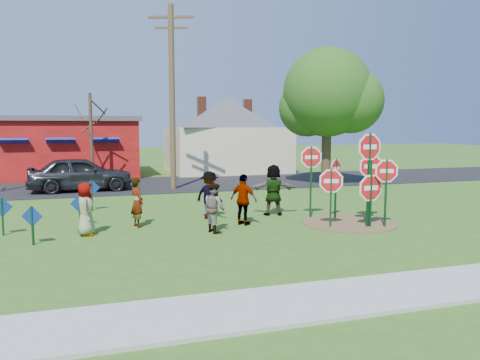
% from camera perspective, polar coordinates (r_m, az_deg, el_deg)
% --- Properties ---
extents(ground, '(120.00, 120.00, 0.00)m').
position_cam_1_polar(ground, '(15.59, -3.24, -5.57)').
color(ground, '#365C1A').
rests_on(ground, ground).
extents(sidewalk, '(22.00, 1.80, 0.08)m').
position_cam_1_polar(sidewalk, '(9.05, 8.42, -14.45)').
color(sidewalk, '#9E9E99').
rests_on(sidewalk, ground).
extents(road, '(120.00, 7.50, 0.04)m').
position_cam_1_polar(road, '(26.74, -9.32, -0.52)').
color(road, black).
rests_on(road, ground).
extents(dirt_patch, '(3.20, 3.20, 0.03)m').
position_cam_1_polar(dirt_patch, '(16.38, 13.16, -5.09)').
color(dirt_patch, brown).
rests_on(dirt_patch, ground).
extents(red_building, '(9.40, 7.69, 3.90)m').
position_cam_1_polar(red_building, '(32.85, -20.59, 3.86)').
color(red_building, maroon).
rests_on(red_building, ground).
extents(cream_house, '(9.40, 9.40, 6.50)m').
position_cam_1_polar(cream_house, '(34.06, -1.75, 5.97)').
color(cream_house, beige).
rests_on(cream_house, ground).
extents(stop_sign_a, '(0.97, 0.44, 2.05)m').
position_cam_1_polar(stop_sign_a, '(15.35, 11.04, -0.65)').
color(stop_sign_a, '#103C1C').
rests_on(stop_sign_a, ground).
extents(stop_sign_b, '(1.01, 0.28, 2.70)m').
position_cam_1_polar(stop_sign_b, '(16.78, 8.67, 1.98)').
color(stop_sign_b, '#103C1C').
rests_on(stop_sign_b, ground).
extents(stop_sign_c, '(1.19, 0.14, 3.21)m').
position_cam_1_polar(stop_sign_c, '(15.58, 15.48, 2.60)').
color(stop_sign_c, '#103C1C').
rests_on(stop_sign_c, ground).
extents(stop_sign_d, '(1.12, 0.27, 2.47)m').
position_cam_1_polar(stop_sign_d, '(16.86, 15.68, 1.07)').
color(stop_sign_d, '#103C1C').
rests_on(stop_sign_d, ground).
extents(stop_sign_e, '(1.20, 0.09, 1.89)m').
position_cam_1_polar(stop_sign_e, '(15.70, 15.63, -1.26)').
color(stop_sign_e, '#103C1C').
rests_on(stop_sign_e, ground).
extents(stop_sign_f, '(0.99, 0.29, 2.36)m').
position_cam_1_polar(stop_sign_f, '(15.76, 17.41, 0.44)').
color(stop_sign_f, '#103C1C').
rests_on(stop_sign_f, ground).
extents(stop_sign_g, '(0.82, 0.51, 2.27)m').
position_cam_1_polar(stop_sign_g, '(16.80, 11.61, 0.64)').
color(stop_sign_g, '#103C1C').
rests_on(stop_sign_g, ground).
extents(blue_diamond_a, '(0.57, 0.23, 1.11)m').
position_cam_1_polar(blue_diamond_a, '(14.14, -24.00, -4.58)').
color(blue_diamond_a, '#103C1C').
rests_on(blue_diamond_a, ground).
extents(blue_diamond_b, '(0.60, 0.07, 1.17)m').
position_cam_1_polar(blue_diamond_b, '(15.75, -27.00, -3.49)').
color(blue_diamond_b, '#103C1C').
rests_on(blue_diamond_b, ground).
extents(blue_diamond_c, '(0.61, 0.20, 1.05)m').
position_cam_1_polar(blue_diamond_c, '(16.32, -18.97, -3.10)').
color(blue_diamond_c, '#103C1C').
rests_on(blue_diamond_c, ground).
extents(blue_diamond_d, '(0.63, 0.09, 1.22)m').
position_cam_1_polar(blue_diamond_d, '(19.06, -17.61, -1.36)').
color(blue_diamond_d, '#103C1C').
rests_on(blue_diamond_d, ground).
extents(person_a, '(0.55, 0.81, 1.61)m').
position_cam_1_polar(person_a, '(14.82, -18.29, -3.37)').
color(person_a, '#454590').
rests_on(person_a, ground).
extents(person_b, '(0.57, 0.69, 1.62)m').
position_cam_1_polar(person_b, '(15.61, -12.43, -2.67)').
color(person_b, '#296B57').
rests_on(person_b, ground).
extents(person_c, '(0.76, 0.87, 1.54)m').
position_cam_1_polar(person_c, '(14.53, -3.13, -3.37)').
color(person_c, brown).
rests_on(person_c, ground).
extents(person_d, '(1.19, 1.23, 1.69)m').
position_cam_1_polar(person_d, '(16.58, -3.75, -1.88)').
color(person_d, '#2F2F34').
rests_on(person_d, ground).
extents(person_e, '(0.96, 1.04, 1.71)m').
position_cam_1_polar(person_e, '(15.51, 0.44, -2.41)').
color(person_e, '#452F58').
rests_on(person_e, ground).
extents(person_f, '(1.84, 0.95, 1.89)m').
position_cam_1_polar(person_f, '(17.29, 4.08, -1.20)').
color(person_f, '#255533').
rests_on(person_f, ground).
extents(suv, '(5.14, 2.26, 1.72)m').
position_cam_1_polar(suv, '(24.85, -18.83, 0.73)').
color(suv, '#2F2F34').
rests_on(suv, road).
extents(utility_pole, '(2.19, 0.88, 9.34)m').
position_cam_1_polar(utility_pole, '(24.45, -8.29, 10.34)').
color(utility_pole, '#4C3823').
rests_on(utility_pole, ground).
extents(leafy_tree, '(5.30, 4.84, 7.54)m').
position_cam_1_polar(leafy_tree, '(26.30, 10.84, 9.89)').
color(leafy_tree, '#382819').
rests_on(leafy_tree, ground).
extents(bare_tree_east, '(1.80, 1.80, 5.10)m').
position_cam_1_polar(bare_tree_east, '(27.35, -17.72, 6.31)').
color(bare_tree_east, '#382819').
rests_on(bare_tree_east, ground).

